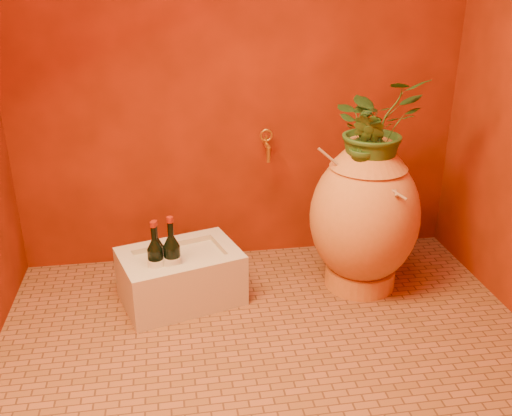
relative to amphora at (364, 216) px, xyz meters
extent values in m
plane|color=brown|center=(-0.58, -0.52, -0.41)|extent=(2.50, 2.50, 0.00)
cube|color=#531704|center=(-0.58, 0.48, 0.84)|extent=(2.50, 0.02, 2.50)
cylinder|color=#C17636|center=(0.00, 0.00, -0.35)|extent=(0.49, 0.49, 0.11)
ellipsoid|color=#C17636|center=(0.00, 0.00, 0.00)|extent=(0.75, 0.75, 0.71)
cone|color=#C17636|center=(0.00, 0.00, 0.33)|extent=(0.51, 0.51, 0.11)
torus|color=#C17636|center=(0.00, 0.00, 0.39)|extent=(0.31, 0.31, 0.04)
cylinder|color=olive|center=(-0.08, -0.05, 0.22)|extent=(0.38, 0.13, 0.32)
cylinder|color=olive|center=(-0.02, -0.12, 0.26)|extent=(0.25, 0.31, 0.13)
cylinder|color=olive|center=(0.10, -0.08, 0.27)|extent=(0.10, 0.33, 0.15)
cube|color=#BAB59A|center=(-0.97, 0.00, -0.28)|extent=(0.67, 0.55, 0.25)
cube|color=#BAB59A|center=(-0.97, 0.16, -0.15)|extent=(0.58, 0.24, 0.03)
cube|color=#BAB59A|center=(-0.97, -0.16, -0.15)|extent=(0.58, 0.24, 0.03)
cube|color=#BAB59A|center=(-1.22, 0.00, -0.15)|extent=(0.14, 0.26, 0.03)
cube|color=#BAB59A|center=(-0.71, 0.00, -0.15)|extent=(0.14, 0.26, 0.03)
cylinder|color=black|center=(-1.08, -0.03, -0.17)|extent=(0.07, 0.07, 0.18)
cone|color=black|center=(-1.08, -0.03, -0.05)|extent=(0.07, 0.07, 0.05)
cylinder|color=black|center=(-1.08, -0.03, 0.01)|extent=(0.03, 0.03, 0.07)
cylinder|color=maroon|center=(-1.08, -0.03, 0.05)|extent=(0.03, 0.03, 0.02)
cylinder|color=silver|center=(-1.08, -0.03, -0.17)|extent=(0.08, 0.08, 0.08)
cylinder|color=black|center=(-1.08, -0.07, -0.16)|extent=(0.08, 0.08, 0.18)
cone|color=black|center=(-1.08, -0.07, -0.04)|extent=(0.08, 0.08, 0.05)
cylinder|color=black|center=(-1.08, -0.07, 0.02)|extent=(0.03, 0.03, 0.07)
cylinder|color=maroon|center=(-1.08, -0.07, 0.06)|extent=(0.03, 0.03, 0.03)
cylinder|color=silver|center=(-1.08, -0.07, -0.16)|extent=(0.08, 0.08, 0.08)
cylinder|color=black|center=(-1.00, -0.07, -0.16)|extent=(0.08, 0.08, 0.20)
cone|color=black|center=(-1.00, -0.07, -0.03)|extent=(0.08, 0.08, 0.05)
cylinder|color=black|center=(-1.00, -0.07, 0.03)|extent=(0.03, 0.03, 0.08)
cylinder|color=maroon|center=(-1.00, -0.07, 0.08)|extent=(0.03, 0.03, 0.03)
cylinder|color=silver|center=(-1.00, -0.07, -0.16)|extent=(0.09, 0.09, 0.09)
cylinder|color=#B58D29|center=(-0.45, 0.41, 0.29)|extent=(0.02, 0.14, 0.02)
cylinder|color=#B58D29|center=(-0.45, 0.34, 0.25)|extent=(0.02, 0.02, 0.08)
torus|color=#B58D29|center=(-0.45, 0.41, 0.34)|extent=(0.07, 0.01, 0.07)
cylinder|color=#B58D29|center=(-0.45, 0.41, 0.31)|extent=(0.01, 0.01, 0.05)
imported|color=#284E1B|center=(0.02, 0.01, 0.48)|extent=(0.53, 0.49, 0.49)
imported|color=#284E1B|center=(-0.05, -0.08, 0.41)|extent=(0.21, 0.23, 0.33)
camera|label=1|loc=(-0.99, -2.59, 1.20)|focal=40.00mm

